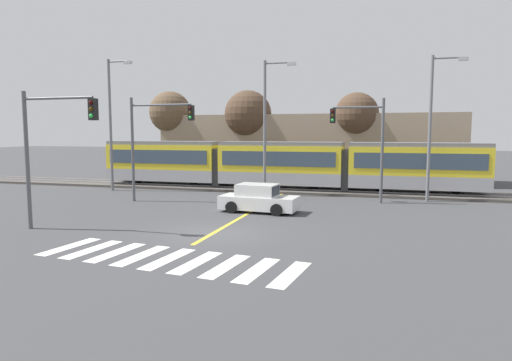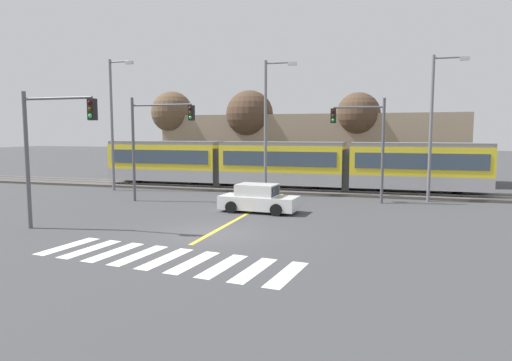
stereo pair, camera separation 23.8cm
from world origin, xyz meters
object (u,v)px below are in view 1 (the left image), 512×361
Objects in this scene: sedan_crossing at (259,199)px; street_lamp_west at (112,118)px; traffic_light_near_left at (49,138)px; bare_tree_east at (357,115)px; street_lamp_east at (433,120)px; bare_tree_west at (248,114)px; light_rail_tram at (281,163)px; street_lamp_centre at (268,120)px; bare_tree_far_west at (170,112)px; traffic_light_mid_left at (152,133)px; traffic_light_far_right at (365,136)px.

sedan_crossing is 0.45× the size of street_lamp_west.
bare_tree_east reaches higher than traffic_light_near_left.
street_lamp_east reaches higher than bare_tree_west.
light_rail_tram is 3.12× the size of street_lamp_east.
bare_tree_far_west is at bearing 142.99° from street_lamp_centre.
bare_tree_far_west reaches higher than traffic_light_mid_left.
street_lamp_west reaches higher than light_rail_tram.
traffic_light_far_right reaches higher than traffic_light_near_left.
street_lamp_west is 1.26× the size of bare_tree_east.
traffic_light_near_left is at bearing -91.16° from traffic_light_mid_left.
traffic_light_far_right is 14.74m from bare_tree_west.
traffic_light_far_right is 0.71× the size of street_lamp_east.
traffic_light_near_left is 0.95× the size of traffic_light_mid_left.
sedan_crossing is at bearing -12.32° from traffic_light_mid_left.
sedan_crossing is 0.70× the size of traffic_light_near_left.
street_lamp_centre is 10.45m from street_lamp_east.
sedan_crossing is 0.48× the size of street_lamp_east.
light_rail_tram is at bearing -53.40° from bare_tree_west.
bare_tree_east is at bearing 29.00° from street_lamp_west.
light_rail_tram is 12.82m from street_lamp_west.
bare_tree_far_west reaches higher than traffic_light_near_left.
street_lamp_centre reaches higher than street_lamp_east.
light_rail_tram is 3.09× the size of street_lamp_centre.
street_lamp_east is 9.98m from bare_tree_east.
sedan_crossing is 0.54× the size of bare_tree_west.
street_lamp_east is at bearing -30.27° from bare_tree_west.
traffic_light_near_left is 21.58m from street_lamp_east.
traffic_light_near_left is 17.54m from traffic_light_far_right.
street_lamp_centre reaches higher than bare_tree_west.
street_lamp_east reaches higher than sedan_crossing.
street_lamp_west reaches higher than street_lamp_centre.
sedan_crossing is 7.77m from street_lamp_centre.
street_lamp_west is at bearing -177.75° from street_lamp_east.
bare_tree_far_west is 7.51m from bare_tree_west.
street_lamp_centre is at bearing 37.90° from traffic_light_mid_left.
light_rail_tram is 6.52× the size of sedan_crossing.
bare_tree_west is (-5.34, 15.16, 5.18)m from sedan_crossing.
light_rail_tram is 17.60m from traffic_light_near_left.
street_lamp_west reaches higher than street_lamp_east.
light_rail_tram is at bearing 165.84° from street_lamp_east.
light_rail_tram is 3.70× the size of bare_tree_east.
traffic_light_near_left reaches higher than light_rail_tram.
street_lamp_east is (3.99, 1.55, 0.94)m from traffic_light_far_right.
traffic_light_near_left is 22.85m from bare_tree_far_west.
traffic_light_mid_left is (-7.24, 1.58, 3.55)m from sedan_crossing.
street_lamp_centre reaches higher than traffic_light_far_right.
traffic_light_near_left is 0.76× the size of bare_tree_west.
bare_tree_east is (16.87, 9.35, 0.39)m from street_lamp_west.
sedan_crossing is 20.53m from bare_tree_far_west.
sedan_crossing is at bearing -79.26° from street_lamp_centre.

